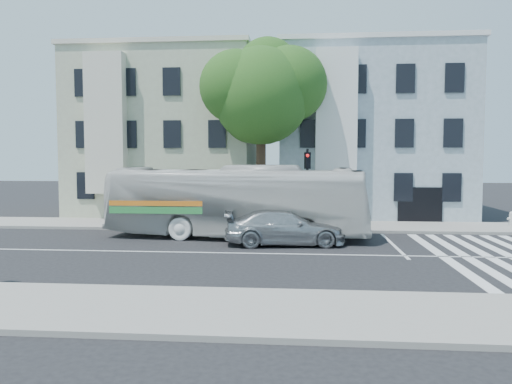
# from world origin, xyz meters

# --- Properties ---
(ground) EXTENTS (120.00, 120.00, 0.00)m
(ground) POSITION_xyz_m (0.00, 0.00, 0.00)
(ground) COLOR black
(ground) RESTS_ON ground
(sidewalk_far) EXTENTS (80.00, 4.00, 0.15)m
(sidewalk_far) POSITION_xyz_m (0.00, 8.00, 0.07)
(sidewalk_far) COLOR gray
(sidewalk_far) RESTS_ON ground
(sidewalk_near) EXTENTS (80.00, 4.00, 0.15)m
(sidewalk_near) POSITION_xyz_m (0.00, -8.00, 0.07)
(sidewalk_near) COLOR gray
(sidewalk_near) RESTS_ON ground
(building_left) EXTENTS (12.00, 10.00, 11.00)m
(building_left) POSITION_xyz_m (-7.00, 15.00, 5.50)
(building_left) COLOR #A7A98E
(building_left) RESTS_ON ground
(building_right) EXTENTS (12.00, 10.00, 11.00)m
(building_right) POSITION_xyz_m (7.00, 15.00, 5.50)
(building_right) COLOR #8B9DA5
(building_right) RESTS_ON ground
(street_tree) EXTENTS (7.30, 5.90, 11.10)m
(street_tree) POSITION_xyz_m (0.06, 8.74, 7.83)
(street_tree) COLOR #2D2116
(street_tree) RESTS_ON ground
(bus) EXTENTS (4.26, 13.15, 3.60)m
(bus) POSITION_xyz_m (-0.84, 4.04, 1.80)
(bus) COLOR silver
(bus) RESTS_ON ground
(sedan) EXTENTS (2.80, 5.67, 1.59)m
(sedan) POSITION_xyz_m (1.57, 2.17, 0.79)
(sedan) COLOR #ACB0B3
(sedan) RESTS_ON ground
(hedge) EXTENTS (8.17, 4.04, 0.70)m
(hedge) POSITION_xyz_m (-2.07, 6.75, 0.50)
(hedge) COLOR #346420
(hedge) RESTS_ON sidewalk_far
(traffic_signal) EXTENTS (0.44, 0.54, 4.44)m
(traffic_signal) POSITION_xyz_m (2.66, 7.17, 2.87)
(traffic_signal) COLOR black
(traffic_signal) RESTS_ON ground
(fire_hydrant) EXTENTS (0.47, 0.27, 0.82)m
(fire_hydrant) POSITION_xyz_m (14.00, 8.31, 0.57)
(fire_hydrant) COLOR #B7B7B2
(fire_hydrant) RESTS_ON sidewalk_far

